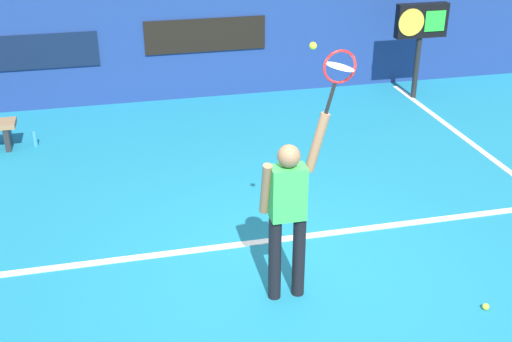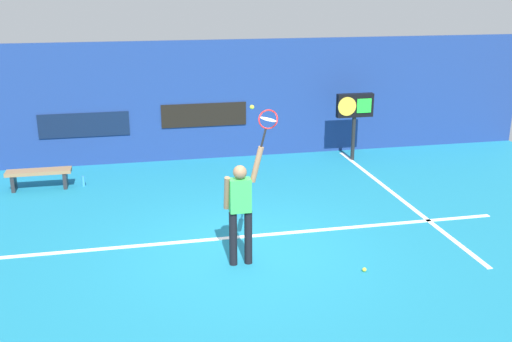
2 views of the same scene
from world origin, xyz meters
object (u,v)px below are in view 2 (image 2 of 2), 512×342
at_px(tennis_player, 240,206).
at_px(scoreboard_clock, 355,109).
at_px(tennis_racket, 268,121).
at_px(court_bench, 39,175).
at_px(spare_ball, 364,270).
at_px(water_bottle, 83,181).
at_px(tennis_ball, 252,107).

xyz_separation_m(tennis_player, scoreboard_clock, (3.95, 5.29, 0.36)).
bearing_deg(tennis_racket, tennis_player, 179.44).
xyz_separation_m(scoreboard_clock, court_bench, (-7.68, -0.72, -1.03)).
bearing_deg(tennis_racket, scoreboard_clock, 56.40).
height_order(court_bench, spare_ball, court_bench).
bearing_deg(spare_ball, tennis_player, 159.77).
distance_m(court_bench, water_bottle, 0.96).
distance_m(tennis_racket, court_bench, 6.51).
relative_size(tennis_player, spare_ball, 29.17).
bearing_deg(water_bottle, scoreboard_clock, 6.11).
distance_m(tennis_player, tennis_racket, 1.43).
bearing_deg(tennis_racket, spare_ball, -25.50).
bearing_deg(scoreboard_clock, water_bottle, -173.89).
height_order(court_bench, water_bottle, court_bench).
bearing_deg(scoreboard_clock, tennis_player, -126.77).
height_order(tennis_ball, court_bench, tennis_ball).
bearing_deg(tennis_player, spare_ball, -20.23).
relative_size(court_bench, water_bottle, 5.83).
xyz_separation_m(tennis_ball, water_bottle, (-2.98, 4.55, -2.48)).
relative_size(tennis_player, tennis_racket, 3.17).
height_order(scoreboard_clock, water_bottle, scoreboard_clock).
xyz_separation_m(tennis_racket, spare_ball, (1.44, -0.69, -2.34)).
xyz_separation_m(tennis_player, water_bottle, (-2.79, 4.57, -0.89)).
relative_size(tennis_ball, spare_ball, 1.00).
height_order(tennis_player, tennis_racket, tennis_racket).
distance_m(tennis_ball, water_bottle, 5.98).
bearing_deg(tennis_racket, water_bottle, 125.19).
distance_m(scoreboard_clock, water_bottle, 6.89).
height_order(tennis_ball, spare_ball, tennis_ball).
distance_m(tennis_racket, water_bottle, 6.03).
bearing_deg(spare_ball, tennis_ball, 157.05).
bearing_deg(court_bench, spare_ball, -43.19).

